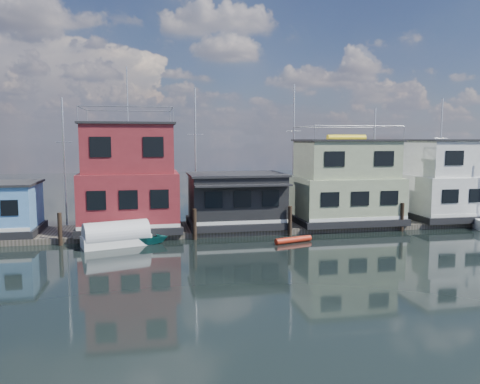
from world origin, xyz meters
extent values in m
plane|color=black|center=(0.00, 0.00, 0.00)|extent=(160.00, 160.00, 0.00)
cube|color=#595147|center=(0.00, 12.00, 0.20)|extent=(48.00, 5.00, 0.40)
cube|color=black|center=(-8.50, 12.00, 0.65)|extent=(7.40, 5.90, 0.50)
cube|color=maroon|center=(-8.50, 12.00, 2.77)|extent=(7.00, 5.50, 3.74)
cube|color=maroon|center=(-8.50, 12.00, 6.37)|extent=(6.30, 4.95, 3.46)
cube|color=black|center=(-8.50, 12.00, 8.18)|extent=(6.65, 5.23, 0.16)
cylinder|color=silver|center=(-8.50, 12.00, 10.26)|extent=(0.08, 0.08, 4.00)
cube|color=black|center=(-0.50, 12.00, 0.65)|extent=(7.40, 5.40, 0.50)
cube|color=black|center=(-0.50, 12.00, 2.60)|extent=(7.00, 5.00, 3.40)
cube|color=black|center=(-0.50, 12.00, 4.38)|extent=(7.30, 5.30, 0.16)
cube|color=black|center=(-0.50, 9.20, 3.79)|extent=(7.00, 1.20, 0.12)
cube|color=black|center=(8.50, 12.00, 0.65)|extent=(8.40, 5.90, 0.50)
cube|color=#95A37D|center=(8.50, 12.00, 2.46)|extent=(8.00, 5.50, 3.12)
cube|color=#95A37D|center=(8.50, 12.00, 5.46)|extent=(7.20, 4.95, 2.88)
cube|color=black|center=(8.50, 12.00, 6.98)|extent=(7.60, 5.23, 0.16)
cylinder|color=yellow|center=(8.50, 12.00, 7.15)|extent=(3.20, 0.56, 0.56)
cube|color=black|center=(18.50, 12.00, 0.65)|extent=(8.40, 5.90, 0.50)
cube|color=white|center=(18.50, 12.00, 2.46)|extent=(8.00, 5.50, 3.12)
cube|color=white|center=(18.50, 12.00, 5.46)|extent=(7.20, 4.95, 2.88)
cube|color=black|center=(18.50, 12.00, 6.98)|extent=(7.60, 5.23, 0.16)
cylinder|color=#2D2116|center=(-13.00, 9.20, 1.10)|extent=(0.28, 0.28, 2.20)
cylinder|color=#2D2116|center=(-4.00, 9.20, 1.10)|extent=(0.28, 0.28, 2.20)
cylinder|color=#2D2116|center=(3.00, 9.20, 1.10)|extent=(0.28, 0.28, 2.20)
cylinder|color=#2D2116|center=(12.00, 9.20, 1.10)|extent=(0.28, 0.28, 2.20)
cylinder|color=silver|center=(-14.00, 18.00, 5.25)|extent=(0.16, 0.16, 10.50)
cylinder|color=silver|center=(-14.00, 18.00, 6.83)|extent=(1.40, 0.06, 0.06)
cylinder|color=silver|center=(-3.00, 18.00, 5.75)|extent=(0.16, 0.16, 11.50)
cylinder|color=silver|center=(-3.00, 18.00, 7.48)|extent=(1.40, 0.06, 0.06)
cylinder|color=silver|center=(6.00, 18.00, 6.00)|extent=(0.16, 0.16, 12.00)
cylinder|color=silver|center=(6.00, 18.00, 7.80)|extent=(1.40, 0.06, 0.06)
cylinder|color=silver|center=(14.00, 18.00, 5.00)|extent=(0.16, 0.16, 10.00)
cylinder|color=silver|center=(14.00, 18.00, 6.50)|extent=(1.40, 0.06, 0.06)
cylinder|color=silver|center=(21.00, 18.00, 5.50)|extent=(0.16, 0.16, 11.00)
cylinder|color=silver|center=(21.00, 18.00, 7.15)|extent=(1.40, 0.06, 0.06)
imported|color=teal|center=(-7.92, 8.76, 0.43)|extent=(4.72, 3.87, 0.85)
cube|color=silver|center=(-9.31, 8.28, 0.37)|extent=(4.69, 2.85, 0.73)
cylinder|color=#B8B9BE|center=(-9.31, 8.28, 0.78)|extent=(4.52, 2.89, 1.78)
cylinder|color=#A92412|center=(2.53, 6.89, 0.21)|extent=(2.81, 1.21, 0.41)
camera|label=1|loc=(-7.16, -23.25, 7.06)|focal=35.00mm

